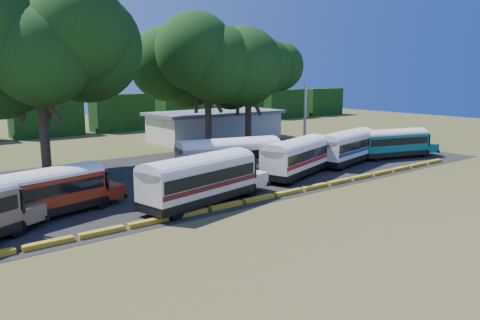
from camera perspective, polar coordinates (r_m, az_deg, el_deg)
ground at (r=32.95m, az=1.46°, el=-5.77°), size 160.00×160.00×0.00m
asphalt_strip at (r=43.09m, az=-7.71°, el=-1.96°), size 64.00×24.00×0.02m
curb at (r=33.66m, az=0.37°, el=-5.15°), size 53.70×0.45×0.30m
terminal_building at (r=66.83m, az=-3.00°, el=4.28°), size 19.00×9.00×4.00m
treeline_backdrop at (r=75.40m, az=-22.51°, el=4.95°), size 130.00×4.00×6.00m
bus_red at (r=32.59m, az=-22.79°, el=-3.41°), size 10.15×4.52×3.24m
bus_cream_west at (r=33.02m, az=-4.74°, el=-2.06°), size 11.47×4.95×3.66m
bus_cream_east at (r=41.25m, az=-1.10°, el=0.50°), size 11.47×5.32×3.66m
bus_white_red at (r=42.51m, az=7.00°, el=0.58°), size 10.89×5.90×3.49m
bus_white_blue at (r=49.30m, az=12.97°, el=1.76°), size 10.94×4.99×3.49m
bus_teal at (r=54.37m, az=18.24°, el=2.17°), size 10.16×4.99×3.25m
tree_west at (r=42.99m, az=-23.44°, el=12.70°), size 12.62×12.62×16.18m
tree_center at (r=55.85m, az=-3.98°, el=11.85°), size 12.31×12.31×15.13m
tree_east at (r=58.64m, az=1.03°, el=10.61°), size 9.38×9.38×12.85m
utility_pole at (r=53.66m, az=7.92°, el=4.97°), size 1.60×0.30×8.11m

